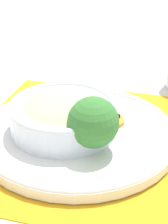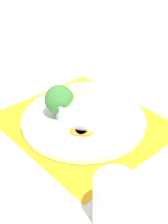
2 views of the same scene
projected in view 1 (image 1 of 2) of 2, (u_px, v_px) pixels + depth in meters
name	position (u px, v px, depth m)	size (l,w,h in m)	color
ground_plane	(78.00, 139.00, 0.64)	(4.00, 4.00, 0.00)	beige
placemat	(78.00, 138.00, 0.63)	(0.43, 0.39, 0.00)	orange
plate	(78.00, 131.00, 0.63)	(0.33, 0.33, 0.02)	white
bowl	(63.00, 114.00, 0.61)	(0.18, 0.18, 0.06)	silver
broccoli_floret	(93.00, 122.00, 0.55)	(0.08, 0.08, 0.09)	#84AD5B
carrot_slice_near	(111.00, 121.00, 0.64)	(0.05, 0.05, 0.01)	orange
carrot_slice_middle	(107.00, 117.00, 0.65)	(0.05, 0.05, 0.01)	orange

